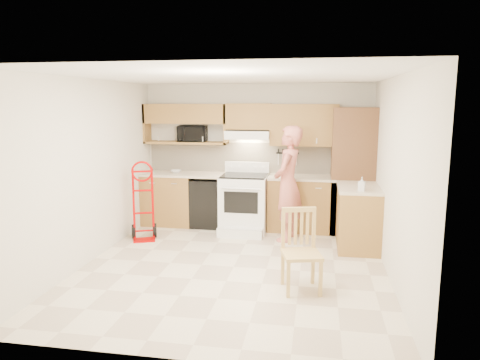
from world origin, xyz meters
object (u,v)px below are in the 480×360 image
(microwave, at_px, (193,134))
(dining_chair, at_px, (302,251))
(range, at_px, (244,198))
(person, at_px, (288,184))
(hand_truck, at_px, (143,205))

(microwave, xyz_separation_m, dining_chair, (2.05, -2.69, -1.15))
(range, distance_m, person, 0.90)
(microwave, xyz_separation_m, person, (1.75, -0.74, -0.72))
(microwave, height_order, range, microwave)
(hand_truck, height_order, dining_chair, hand_truck)
(range, xyz_separation_m, person, (0.77, -0.34, 0.34))
(person, relative_size, dining_chair, 1.91)
(range, relative_size, hand_truck, 1.01)
(microwave, distance_m, range, 1.50)
(microwave, relative_size, person, 0.28)
(hand_truck, bearing_deg, dining_chair, -52.39)
(range, relative_size, dining_chair, 1.20)
(hand_truck, relative_size, dining_chair, 1.20)
(microwave, distance_m, dining_chair, 3.57)
(range, bearing_deg, microwave, 157.91)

